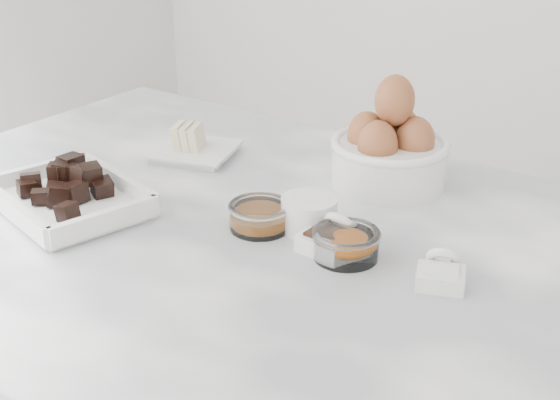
# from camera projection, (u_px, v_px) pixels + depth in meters

# --- Properties ---
(marble_slab) EXTENTS (1.20, 0.80, 0.04)m
(marble_slab) POSITION_uv_depth(u_px,v_px,m) (255.00, 245.00, 1.04)
(marble_slab) COLOR white
(marble_slab) RESTS_ON cabinet
(chocolate_dish) EXTENTS (0.26, 0.22, 0.06)m
(chocolate_dish) POSITION_uv_depth(u_px,v_px,m) (68.00, 193.00, 1.08)
(chocolate_dish) COLOR white
(chocolate_dish) RESTS_ON marble_slab
(butter_plate) EXTENTS (0.16, 0.16, 0.05)m
(butter_plate) POSITION_uv_depth(u_px,v_px,m) (194.00, 146.00, 1.27)
(butter_plate) COLOR white
(butter_plate) RESTS_ON marble_slab
(sugar_ramekin) EXTENTS (0.08, 0.08, 0.04)m
(sugar_ramekin) POSITION_uv_depth(u_px,v_px,m) (309.00, 212.00, 1.03)
(sugar_ramekin) COLOR white
(sugar_ramekin) RESTS_ON marble_slab
(egg_bowl) EXTENTS (0.18, 0.18, 0.17)m
(egg_bowl) POSITION_uv_depth(u_px,v_px,m) (390.00, 150.00, 1.15)
(egg_bowl) COLOR white
(egg_bowl) RESTS_ON marble_slab
(honey_bowl) EXTENTS (0.08, 0.08, 0.04)m
(honey_bowl) POSITION_uv_depth(u_px,v_px,m) (260.00, 216.00, 1.03)
(honey_bowl) COLOR white
(honey_bowl) RESTS_ON marble_slab
(zest_bowl) EXTENTS (0.09, 0.09, 0.04)m
(zest_bowl) POSITION_uv_depth(u_px,v_px,m) (346.00, 243.00, 0.96)
(zest_bowl) COLOR white
(zest_bowl) RESTS_ON marble_slab
(vanilla_spoon) EXTENTS (0.06, 0.08, 0.05)m
(vanilla_spoon) POSITION_uv_depth(u_px,v_px,m) (330.00, 238.00, 0.98)
(vanilla_spoon) COLOR white
(vanilla_spoon) RESTS_ON marble_slab
(salt_spoon) EXTENTS (0.07, 0.08, 0.04)m
(salt_spoon) POSITION_uv_depth(u_px,v_px,m) (441.00, 273.00, 0.90)
(salt_spoon) COLOR white
(salt_spoon) RESTS_ON marble_slab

